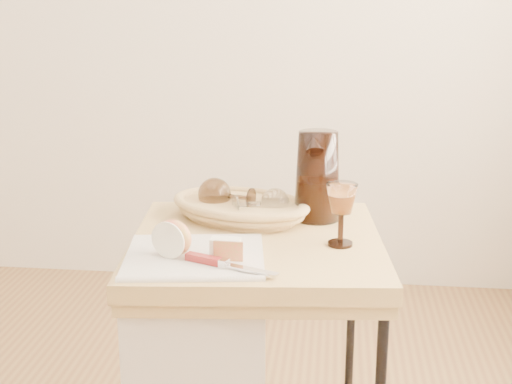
% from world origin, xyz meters
% --- Properties ---
extents(side_table, '(0.65, 0.65, 0.76)m').
position_xyz_m(side_table, '(0.68, 0.24, 0.38)').
color(side_table, olive).
rests_on(side_table, floor).
extents(tea_towel, '(0.34, 0.31, 0.01)m').
position_xyz_m(tea_towel, '(0.55, 0.10, 0.76)').
color(tea_towel, silver).
rests_on(tea_towel, side_table).
extents(bread_basket, '(0.39, 0.33, 0.05)m').
position_xyz_m(bread_basket, '(0.62, 0.38, 0.78)').
color(bread_basket, olive).
rests_on(bread_basket, side_table).
extents(goblet_lying_a, '(0.16, 0.13, 0.09)m').
position_xyz_m(goblet_lying_a, '(0.59, 0.40, 0.81)').
color(goblet_lying_a, brown).
rests_on(goblet_lying_a, bread_basket).
extents(goblet_lying_b, '(0.14, 0.11, 0.07)m').
position_xyz_m(goblet_lying_b, '(0.67, 0.36, 0.81)').
color(goblet_lying_b, white).
rests_on(goblet_lying_b, bread_basket).
extents(pitcher, '(0.20, 0.27, 0.27)m').
position_xyz_m(pitcher, '(0.81, 0.41, 0.87)').
color(pitcher, black).
rests_on(pitcher, side_table).
extents(wine_goblet, '(0.09, 0.09, 0.15)m').
position_xyz_m(wine_goblet, '(0.88, 0.21, 0.83)').
color(wine_goblet, white).
rests_on(wine_goblet, side_table).
extents(apple_half, '(0.10, 0.07, 0.08)m').
position_xyz_m(apple_half, '(0.51, 0.09, 0.80)').
color(apple_half, red).
rests_on(apple_half, tea_towel).
extents(apple_wedge, '(0.07, 0.04, 0.04)m').
position_xyz_m(apple_wedge, '(0.62, 0.09, 0.78)').
color(apple_wedge, white).
rests_on(apple_wedge, tea_towel).
extents(table_knife, '(0.21, 0.10, 0.02)m').
position_xyz_m(table_knife, '(0.64, 0.03, 0.77)').
color(table_knife, silver).
rests_on(table_knife, tea_towel).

